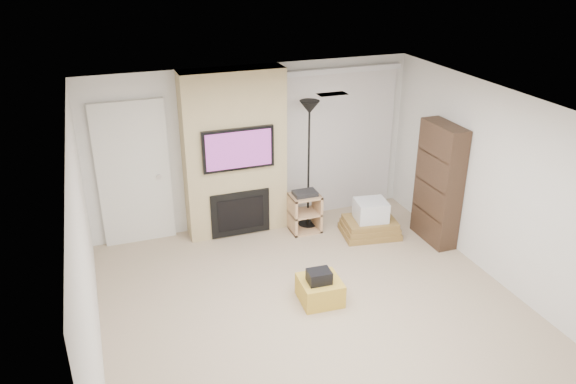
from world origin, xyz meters
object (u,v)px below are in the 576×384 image
object	(u,v)px
floor_lamp	(309,129)
av_stand	(305,210)
box_stack	(370,222)
bookshelf	(439,184)
ottoman	(320,290)

from	to	relation	value
floor_lamp	av_stand	distance (m)	1.25
floor_lamp	box_stack	xyz separation A→B (m)	(0.78, -0.59, -1.37)
av_stand	bookshelf	distance (m)	2.02
box_stack	floor_lamp	bearing A→B (deg)	143.00
av_stand	box_stack	distance (m)	1.01
floor_lamp	bookshelf	size ratio (longest dim) A/B	1.12
ottoman	bookshelf	bearing A→B (deg)	21.96
ottoman	av_stand	xyz separation A→B (m)	(0.50, 1.80, 0.20)
box_stack	bookshelf	world-z (taller)	bookshelf
floor_lamp	ottoman	bearing A→B (deg)	-107.39
box_stack	ottoman	bearing A→B (deg)	-135.98
av_stand	box_stack	bearing A→B (deg)	-27.18
floor_lamp	box_stack	world-z (taller)	floor_lamp
box_stack	bookshelf	xyz separation A→B (m)	(0.83, -0.45, 0.69)
av_stand	box_stack	xyz separation A→B (m)	(0.89, -0.46, -0.13)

